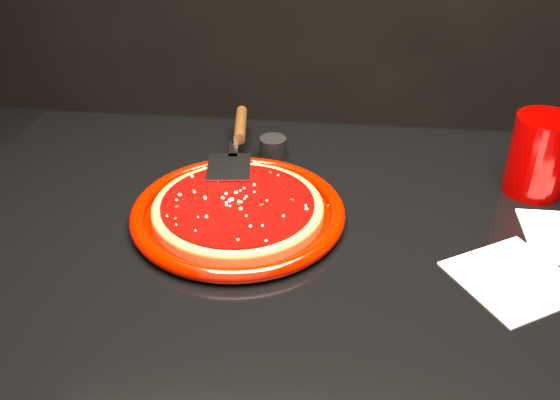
% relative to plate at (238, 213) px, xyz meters
% --- Properties ---
extents(plate, '(0.37, 0.37, 0.02)m').
position_rel_plate_xyz_m(plate, '(0.00, 0.00, 0.00)').
color(plate, '#7C0700').
rests_on(plate, table).
extents(pizza_crust, '(0.29, 0.29, 0.01)m').
position_rel_plate_xyz_m(pizza_crust, '(0.00, 0.00, 0.00)').
color(pizza_crust, brown).
rests_on(pizza_crust, plate).
extents(pizza_crust_rim, '(0.29, 0.29, 0.02)m').
position_rel_plate_xyz_m(pizza_crust_rim, '(0.00, 0.00, 0.01)').
color(pizza_crust_rim, brown).
rests_on(pizza_crust_rim, plate).
extents(pizza_sauce, '(0.26, 0.26, 0.01)m').
position_rel_plate_xyz_m(pizza_sauce, '(0.00, 0.00, 0.01)').
color(pizza_sauce, '#6D0200').
rests_on(pizza_sauce, plate).
extents(parmesan_dusting, '(0.22, 0.22, 0.01)m').
position_rel_plate_xyz_m(parmesan_dusting, '(0.00, 0.00, 0.02)').
color(parmesan_dusting, beige).
rests_on(parmesan_dusting, plate).
extents(basil_flecks, '(0.20, 0.20, 0.00)m').
position_rel_plate_xyz_m(basil_flecks, '(0.00, 0.00, 0.02)').
color(basil_flecks, black).
rests_on(basil_flecks, plate).
extents(pizza_server, '(0.12, 0.30, 0.02)m').
position_rel_plate_xyz_m(pizza_server, '(-0.03, 0.17, 0.03)').
color(pizza_server, '#B7B9BE').
rests_on(pizza_server, plate).
extents(cup, '(0.10, 0.10, 0.13)m').
position_rel_plate_xyz_m(cup, '(0.46, 0.13, 0.05)').
color(cup, '#810000').
rests_on(cup, table).
extents(napkin_a, '(0.19, 0.19, 0.00)m').
position_rel_plate_xyz_m(napkin_a, '(0.38, -0.10, -0.01)').
color(napkin_a, white).
rests_on(napkin_a, table).
extents(ramekin, '(0.06, 0.06, 0.04)m').
position_rel_plate_xyz_m(ramekin, '(0.03, 0.20, 0.01)').
color(ramekin, black).
rests_on(ramekin, table).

